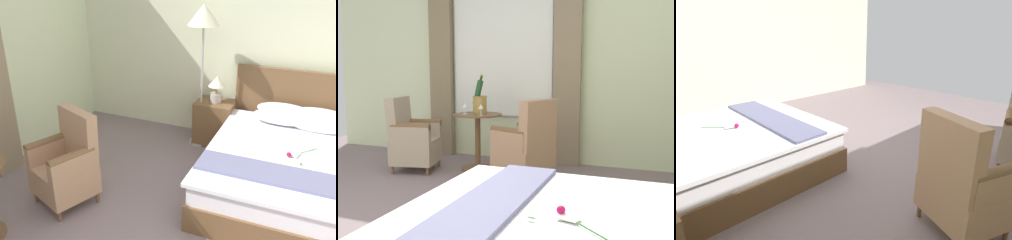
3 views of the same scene
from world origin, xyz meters
TOP-DOWN VIEW (x-y plane):
  - ground_plane at (0.00, 0.00)m, footprint 7.38×7.38m
  - wall_window_side at (-2.82, 0.00)m, footprint 0.27×6.00m
  - side_table_round at (-2.01, -0.05)m, footprint 0.62×0.62m
  - champagne_bucket at (-2.09, -0.06)m, footprint 0.19×0.19m
  - wine_glass_near_bucket at (-1.95, -0.20)m, footprint 0.07×0.07m
  - wine_glass_near_edge at (-1.89, 0.06)m, footprint 0.07×0.07m
  - armchair_by_window at (-1.61, 0.75)m, footprint 0.70×0.70m
  - armchair_facing_bed at (-1.69, -0.83)m, footprint 0.64×0.66m

SIDE VIEW (x-z plane):
  - ground_plane at x=0.00m, z-range 0.00..0.00m
  - armchair_facing_bed at x=-1.69m, z-range -0.08..0.88m
  - side_table_round at x=-2.01m, z-range 0.05..0.79m
  - armchair_by_window at x=-1.61m, z-range -0.06..0.91m
  - wine_glass_near_edge at x=-1.89m, z-range 0.77..0.91m
  - wine_glass_near_bucket at x=-1.95m, z-range 0.77..0.91m
  - champagne_bucket at x=-2.09m, z-range 0.63..1.15m
  - wall_window_side at x=-2.82m, z-range 0.00..2.98m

